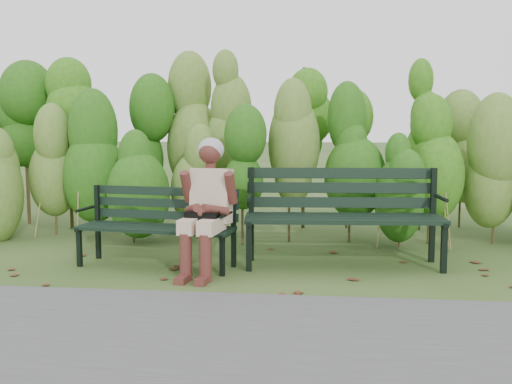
# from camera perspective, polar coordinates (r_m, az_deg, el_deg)

# --- Properties ---
(ground) EXTENTS (80.00, 80.00, 0.00)m
(ground) POSITION_cam_1_polar(r_m,az_deg,el_deg) (6.15, -0.37, -7.33)
(ground) COLOR #274918
(footpath) EXTENTS (60.00, 2.50, 0.01)m
(footpath) POSITION_cam_1_polar(r_m,az_deg,el_deg) (4.07, -4.18, -14.69)
(footpath) COLOR #474749
(footpath) RESTS_ON ground
(hedge_band) EXTENTS (11.04, 1.67, 2.42)m
(hedge_band) POSITION_cam_1_polar(r_m,az_deg,el_deg) (7.82, 1.25, 4.97)
(hedge_band) COLOR #47381E
(hedge_band) RESTS_ON ground
(leaf_litter) EXTENTS (5.64, 2.07, 0.01)m
(leaf_litter) POSITION_cam_1_polar(r_m,az_deg,el_deg) (5.85, -1.12, -8.05)
(leaf_litter) COLOR #572D1B
(leaf_litter) RESTS_ON ground
(bench_left) EXTENTS (1.68, 0.75, 0.81)m
(bench_left) POSITION_cam_1_polar(r_m,az_deg,el_deg) (6.31, -9.20, -2.63)
(bench_left) COLOR black
(bench_left) RESTS_ON ground
(bench_right) EXTENTS (2.06, 0.80, 1.01)m
(bench_right) POSITION_cam_1_polar(r_m,az_deg,el_deg) (6.32, 8.27, -1.53)
(bench_right) COLOR black
(bench_right) RESTS_ON ground
(seated_woman) EXTENTS (0.58, 0.85, 1.34)m
(seated_woman) POSITION_cam_1_polar(r_m,az_deg,el_deg) (5.90, -4.69, -0.70)
(seated_woman) COLOR #BC9F8E
(seated_woman) RESTS_ON ground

